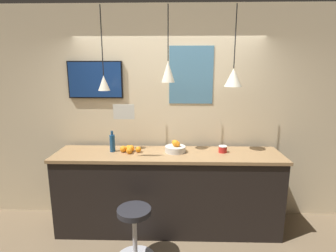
{
  "coord_description": "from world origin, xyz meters",
  "views": [
    {
      "loc": [
        0.08,
        -2.58,
        2.08
      ],
      "look_at": [
        0.0,
        0.57,
        1.39
      ],
      "focal_mm": 28.0,
      "sensor_mm": 36.0,
      "label": 1
    }
  ],
  "objects_px": {
    "fruit_bowl": "(175,148)",
    "spread_jar": "(223,149)",
    "juice_bottle": "(112,143)",
    "bar_stool": "(135,228)",
    "mounted_tv": "(95,80)"
  },
  "relations": [
    {
      "from": "fruit_bowl",
      "to": "bar_stool",
      "type": "bearing_deg",
      "value": -122.85
    },
    {
      "from": "fruit_bowl",
      "to": "juice_bottle",
      "type": "distance_m",
      "value": 0.81
    },
    {
      "from": "fruit_bowl",
      "to": "juice_bottle",
      "type": "relative_size",
      "value": 0.97
    },
    {
      "from": "bar_stool",
      "to": "mounted_tv",
      "type": "distance_m",
      "value": 1.95
    },
    {
      "from": "fruit_bowl",
      "to": "spread_jar",
      "type": "xyz_separation_m",
      "value": [
        0.6,
        -0.0,
        -0.01
      ]
    },
    {
      "from": "fruit_bowl",
      "to": "juice_bottle",
      "type": "xyz_separation_m",
      "value": [
        -0.81,
        -0.0,
        0.06
      ]
    },
    {
      "from": "mounted_tv",
      "to": "juice_bottle",
      "type": "bearing_deg",
      "value": -50.07
    },
    {
      "from": "juice_bottle",
      "to": "mounted_tv",
      "type": "height_order",
      "value": "mounted_tv"
    },
    {
      "from": "fruit_bowl",
      "to": "mounted_tv",
      "type": "xyz_separation_m",
      "value": [
        -1.08,
        0.32,
        0.84
      ]
    },
    {
      "from": "bar_stool",
      "to": "mounted_tv",
      "type": "bearing_deg",
      "value": 122.45
    },
    {
      "from": "bar_stool",
      "to": "spread_jar",
      "type": "distance_m",
      "value": 1.42
    },
    {
      "from": "bar_stool",
      "to": "juice_bottle",
      "type": "height_order",
      "value": "juice_bottle"
    },
    {
      "from": "spread_jar",
      "to": "mounted_tv",
      "type": "xyz_separation_m",
      "value": [
        -1.68,
        0.32,
        0.85
      ]
    },
    {
      "from": "juice_bottle",
      "to": "spread_jar",
      "type": "xyz_separation_m",
      "value": [
        1.41,
        0.0,
        -0.07
      ]
    },
    {
      "from": "bar_stool",
      "to": "fruit_bowl",
      "type": "height_order",
      "value": "fruit_bowl"
    }
  ]
}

